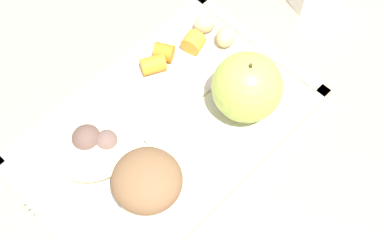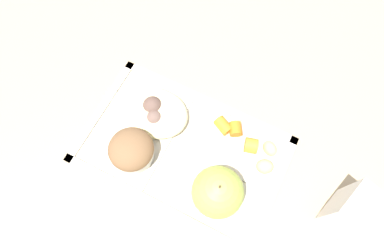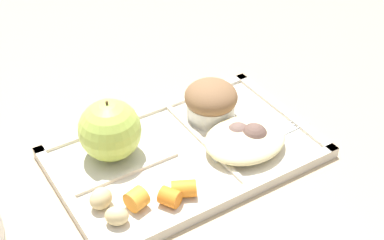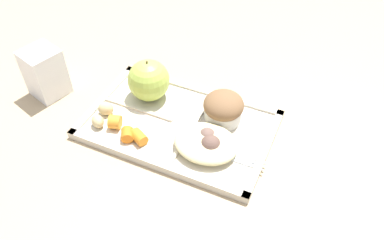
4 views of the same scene
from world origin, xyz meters
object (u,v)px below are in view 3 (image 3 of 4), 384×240
(green_apple, at_px, (110,130))
(plastic_fork, at_px, (266,137))
(bran_muffin, at_px, (211,101))
(lunch_tray, at_px, (186,154))

(green_apple, bearing_deg, plastic_fork, -22.62)
(green_apple, xyz_separation_m, plastic_fork, (0.20, -0.08, -0.04))
(green_apple, xyz_separation_m, bran_muffin, (0.16, -0.00, -0.01))
(green_apple, height_order, plastic_fork, green_apple)
(lunch_tray, bearing_deg, plastic_fork, -17.90)
(green_apple, relative_size, plastic_fork, 0.55)
(lunch_tray, relative_size, green_apple, 4.01)
(bran_muffin, bearing_deg, lunch_tray, -146.97)
(lunch_tray, xyz_separation_m, bran_muffin, (0.07, 0.05, 0.03))
(green_apple, distance_m, plastic_fork, 0.22)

